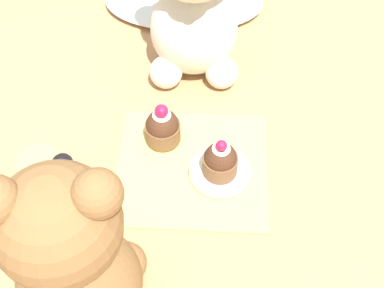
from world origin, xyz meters
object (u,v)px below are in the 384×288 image
object	(u,v)px
cupcake_near_cream_bear	(163,127)
saucer_plate	(220,172)
cupcake_near_tan_bear	(220,161)
teddy_bear_tan	(72,257)
juice_glass	(42,174)
teddy_bear_cream	(194,2)

from	to	relation	value
cupcake_near_cream_bear	saucer_plate	bearing A→B (deg)	-34.48
saucer_plate	cupcake_near_tan_bear	xyz separation A→B (m)	(-0.00, -0.00, 0.03)
teddy_bear_tan	saucer_plate	xyz separation A→B (m)	(0.15, 0.19, -0.12)
cupcake_near_tan_bear	juice_glass	distance (m)	0.23
teddy_bear_tan	cupcake_near_tan_bear	xyz separation A→B (m)	(0.15, 0.19, -0.09)
teddy_bear_cream	cupcake_near_cream_bear	xyz separation A→B (m)	(-0.04, -0.15, -0.10)
teddy_bear_tan	cupcake_near_cream_bear	bearing A→B (deg)	-112.28
saucer_plate	teddy_bear_cream	bearing A→B (deg)	102.29
teddy_bear_cream	saucer_plate	distance (m)	0.25
cupcake_near_cream_bear	cupcake_near_tan_bear	world-z (taller)	same
cupcake_near_cream_bear	saucer_plate	world-z (taller)	cupcake_near_cream_bear
teddy_bear_cream	cupcake_near_tan_bear	size ratio (longest dim) A/B	4.19
cupcake_near_cream_bear	cupcake_near_tan_bear	bearing A→B (deg)	-34.48
cupcake_near_cream_bear	juice_glass	xyz separation A→B (m)	(-0.15, -0.09, 0.00)
cupcake_near_tan_bear	saucer_plate	bearing A→B (deg)	14.04
teddy_bear_tan	cupcake_near_tan_bear	world-z (taller)	teddy_bear_tan
teddy_bear_tan	cupcake_near_cream_bear	size ratio (longest dim) A/B	3.85
saucer_plate	cupcake_near_tan_bear	bearing A→B (deg)	-165.96
cupcake_near_cream_bear	juice_glass	bearing A→B (deg)	-149.88
teddy_bear_tan	cupcake_near_cream_bear	xyz separation A→B (m)	(0.06, 0.25, -0.09)
teddy_bear_tan	cupcake_near_cream_bear	distance (m)	0.27
teddy_bear_cream	juice_glass	distance (m)	0.32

